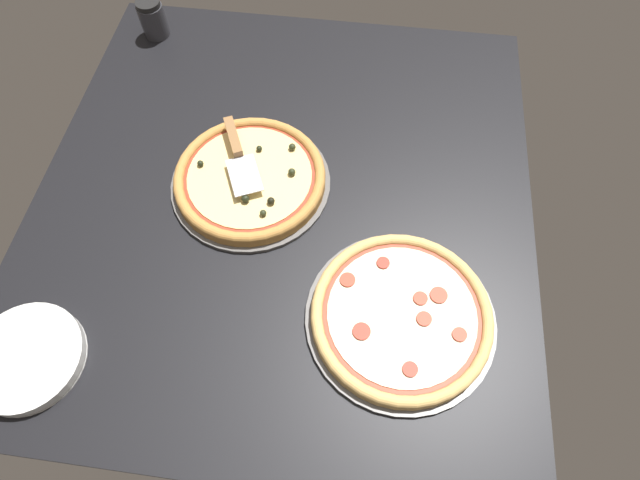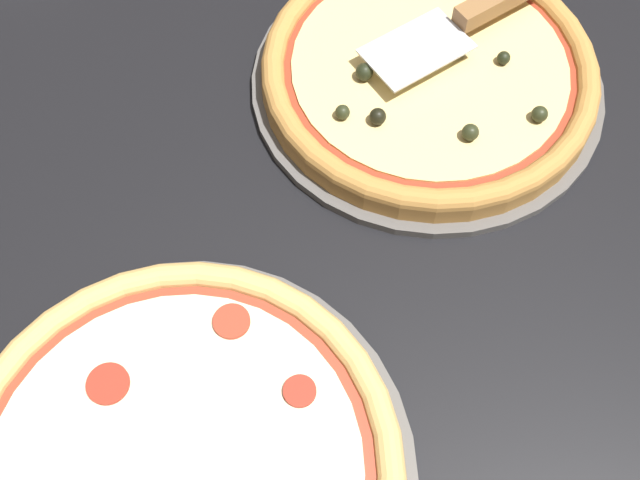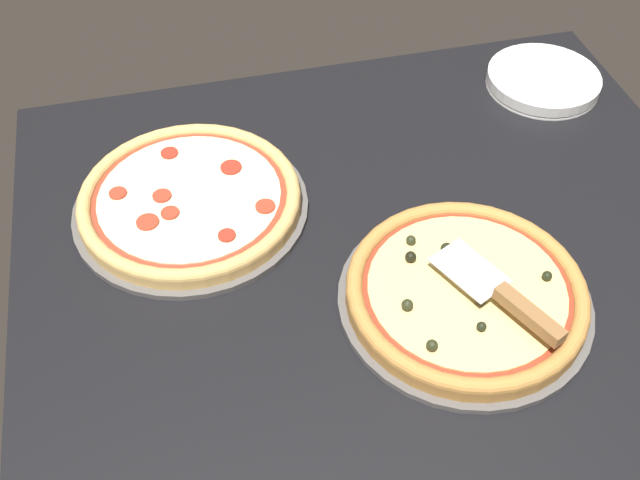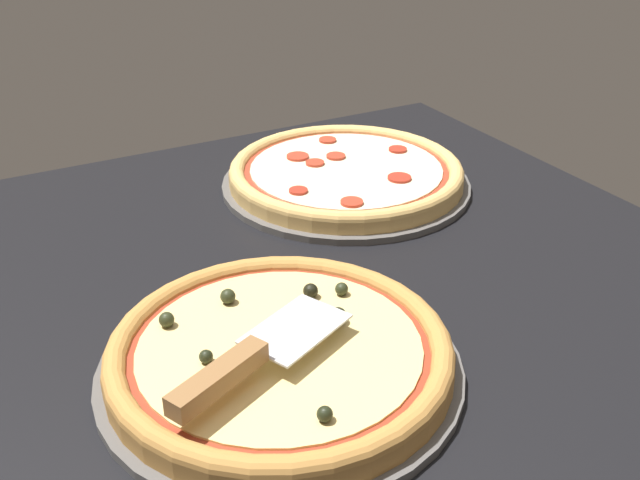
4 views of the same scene
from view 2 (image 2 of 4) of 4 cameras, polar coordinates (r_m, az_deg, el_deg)
ground_plane at (r=78.83cm, az=8.18°, el=6.17°), size 123.67×114.20×3.60cm
pizza_pan_front at (r=81.90cm, az=8.11°, el=11.69°), size 37.13×37.13×1.00cm
pizza_front at (r=80.28cm, az=8.30°, el=12.67°), size 34.91×34.91×4.27cm
pizza_pan_back at (r=63.89cm, az=-10.69°, el=-17.29°), size 38.36×38.36×1.00cm
pizza_back at (r=61.94cm, az=-11.00°, el=-16.92°), size 36.06×36.06×3.05cm
serving_spatula at (r=82.10cm, az=12.10°, el=16.69°), size 21.48×13.00×2.00cm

